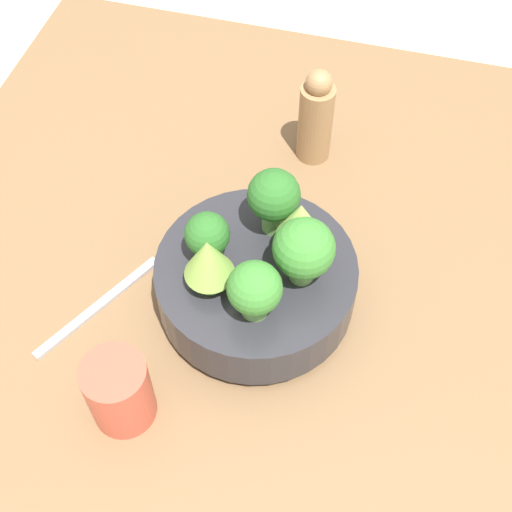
{
  "coord_description": "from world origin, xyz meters",
  "views": [
    {
      "loc": [
        0.4,
        0.13,
        0.73
      ],
      "look_at": [
        -0.02,
        0.02,
        0.13
      ],
      "focal_mm": 50.0,
      "sensor_mm": 36.0,
      "label": 1
    }
  ],
  "objects_px": {
    "pepper_mill": "(316,117)",
    "fork": "(98,307)",
    "bowl": "(256,283)",
    "cup": "(119,391)"
  },
  "relations": [
    {
      "from": "pepper_mill",
      "to": "fork",
      "type": "distance_m",
      "value": 0.36
    },
    {
      "from": "bowl",
      "to": "pepper_mill",
      "type": "bearing_deg",
      "value": 177.03
    },
    {
      "from": "fork",
      "to": "cup",
      "type": "bearing_deg",
      "value": 34.64
    },
    {
      "from": "cup",
      "to": "pepper_mill",
      "type": "relative_size",
      "value": 0.65
    },
    {
      "from": "cup",
      "to": "pepper_mill",
      "type": "height_order",
      "value": "pepper_mill"
    },
    {
      "from": "bowl",
      "to": "fork",
      "type": "xyz_separation_m",
      "value": [
        0.05,
        -0.17,
        -0.04
      ]
    },
    {
      "from": "pepper_mill",
      "to": "fork",
      "type": "height_order",
      "value": "pepper_mill"
    },
    {
      "from": "pepper_mill",
      "to": "fork",
      "type": "xyz_separation_m",
      "value": [
        0.3,
        -0.19,
        -0.06
      ]
    },
    {
      "from": "cup",
      "to": "fork",
      "type": "xyz_separation_m",
      "value": [
        -0.11,
        -0.08,
        -0.04
      ]
    },
    {
      "from": "cup",
      "to": "bowl",
      "type": "bearing_deg",
      "value": 148.75
    }
  ]
}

